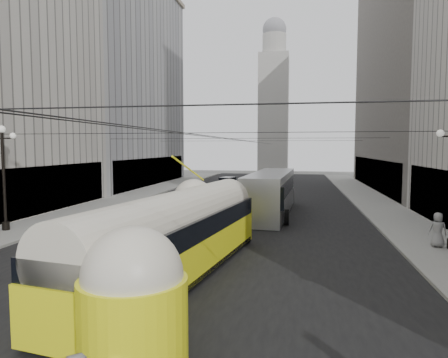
% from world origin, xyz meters
% --- Properties ---
extents(road, '(20.00, 85.00, 0.02)m').
position_xyz_m(road, '(0.00, 32.50, 0.00)').
color(road, black).
rests_on(road, ground).
extents(sidewalk_left, '(4.00, 72.00, 0.15)m').
position_xyz_m(sidewalk_left, '(-12.00, 36.00, 0.07)').
color(sidewalk_left, gray).
rests_on(sidewalk_left, ground).
extents(sidewalk_right, '(4.00, 72.00, 0.15)m').
position_xyz_m(sidewalk_right, '(12.00, 36.00, 0.07)').
color(sidewalk_right, gray).
rests_on(sidewalk_right, ground).
extents(rail_left, '(0.12, 85.00, 0.04)m').
position_xyz_m(rail_left, '(-0.75, 32.50, 0.00)').
color(rail_left, gray).
rests_on(rail_left, ground).
extents(rail_right, '(0.12, 85.00, 0.04)m').
position_xyz_m(rail_right, '(0.75, 32.50, 0.00)').
color(rail_right, gray).
rests_on(rail_right, ground).
extents(building_left_far, '(12.60, 28.60, 28.60)m').
position_xyz_m(building_left_far, '(-19.99, 48.00, 14.31)').
color(building_left_far, '#999999').
rests_on(building_left_far, ground).
extents(building_right_far, '(12.60, 32.60, 32.60)m').
position_xyz_m(building_right_far, '(20.00, 48.00, 16.31)').
color(building_right_far, '#514C47').
rests_on(building_right_far, ground).
extents(distant_tower, '(6.00, 6.00, 31.36)m').
position_xyz_m(distant_tower, '(0.00, 80.00, 14.97)').
color(distant_tower, '#B2AFA8').
rests_on(distant_tower, ground).
extents(lamppost_left_mid, '(1.86, 0.44, 6.37)m').
position_xyz_m(lamppost_left_mid, '(-12.60, 18.00, 3.74)').
color(lamppost_left_mid, black).
rests_on(lamppost_left_mid, sidewalk_left).
extents(catenary, '(25.00, 72.00, 0.23)m').
position_xyz_m(catenary, '(0.12, 31.49, 5.88)').
color(catenary, black).
rests_on(catenary, ground).
extents(streetcar, '(4.56, 15.76, 3.48)m').
position_xyz_m(streetcar, '(0.26, 11.64, 1.70)').
color(streetcar, '#FDFF16').
rests_on(streetcar, ground).
extents(city_bus, '(3.37, 12.96, 3.26)m').
position_xyz_m(city_bus, '(2.96, 27.66, 1.79)').
color(city_bus, '#A5A7AA').
rests_on(city_bus, ground).
extents(sedan_white_far, '(2.47, 4.47, 1.33)m').
position_xyz_m(sedan_white_far, '(2.50, 41.60, 0.60)').
color(sedan_white_far, white).
rests_on(sedan_white_far, ground).
extents(sedan_dark_far, '(2.77, 4.41, 1.30)m').
position_xyz_m(sedan_dark_far, '(-4.05, 48.08, 0.59)').
color(sedan_dark_far, black).
rests_on(sedan_dark_far, ground).
extents(pedestrian_sidewalk_right, '(0.91, 0.60, 1.77)m').
position_xyz_m(pedestrian_sidewalk_right, '(12.00, 18.25, 1.04)').
color(pedestrian_sidewalk_right, gray).
rests_on(pedestrian_sidewalk_right, sidewalk_right).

